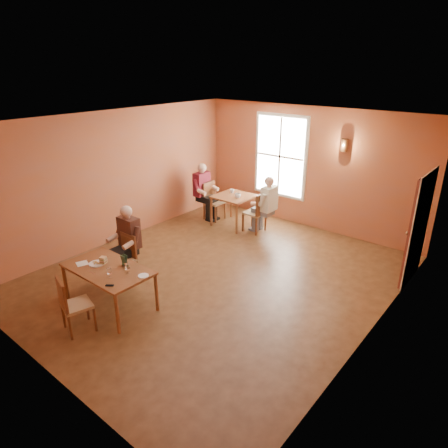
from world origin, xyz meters
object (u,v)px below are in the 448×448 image
Objects in this scene: diner_white at (256,205)px; chair_diner_maroon at (215,201)px; chair_diner_main at (122,259)px; second_table at (234,210)px; main_table at (110,287)px; chair_diner_white at (255,212)px; diner_maroon at (214,193)px; diner_main at (120,249)px; chair_empty at (77,304)px.

diner_white is 1.34m from chair_diner_maroon.
chair_diner_main reaches higher than second_table.
chair_diner_maroon reaches higher than chair_diner_main.
chair_diner_white is (0.01, 4.28, 0.14)m from main_table.
diner_maroon is at bearing -90.00° from chair_diner_maroon.
diner_main is 1.49× the size of chair_empty.
chair_diner_white is at bearing 90.00° from diner_white.
chair_diner_main is 3.67m from chair_diner_white.
second_table is at bearing 90.00° from diner_white.
diner_white reaches higher than chair_diner_white.
chair_diner_main is 3.63m from second_table.
diner_maroon is at bearing -77.32° from diner_main.
chair_empty is at bearing 16.77° from diner_maroon.
chair_diner_main is 3.72m from chair_diner_maroon.
diner_main is at bearing 171.67° from diner_white.
chair_diner_white is at bearing 107.65° from chair_empty.
diner_maroon is at bearing 107.18° from main_table.
diner_main is at bearing 12.68° from diner_maroon.
diner_white reaches higher than chair_diner_main.
chair_diner_maroon is (-1.29, 4.28, 0.14)m from main_table.
chair_empty reaches higher than second_table.
diner_maroon reaches higher than chair_empty.
diner_white is at bearing 0.00° from second_table.
chair_diner_main is at bearing 171.60° from diner_white.
diner_white is (0.54, 3.66, -0.00)m from diner_main.
second_table is (-0.14, 3.66, -0.30)m from diner_main.
chair_empty is (0.19, -0.73, 0.11)m from main_table.
chair_diner_main is at bearing -90.00° from diner_main.
diner_main is 3.68m from second_table.
main_table is at bearing -81.45° from second_table.
chair_diner_maroon is at bearing -77.67° from chair_diner_main.
chair_empty reaches higher than chair_diner_main.
chair_empty is at bearing -80.59° from second_table.
chair_empty is 5.02m from diner_white.
main_table is 0.83m from chair_diner_main.
second_table is 0.75m from diner_maroon.
second_table reaches higher than main_table.
diner_white is (0.03, 0.00, 0.19)m from chair_diner_white.
chair_empty is at bearing 16.46° from chair_diner_maroon.
chair_empty is at bearing -178.27° from diner_white.
diner_main is at bearing 128.88° from main_table.
second_table is 0.90× the size of chair_diner_maroon.
chair_diner_main is 0.93× the size of chair_diner_maroon.
diner_main is at bearing 12.23° from chair_diner_maroon.
chair_diner_main is 0.67× the size of diner_main.
diner_main is at bearing -87.75° from second_table.
chair_diner_white is at bearing -97.94° from chair_diner_main.
main_table is 1.66× the size of chair_empty.
chair_diner_main is 0.67× the size of diner_white.
diner_main is 1.01× the size of diner_white.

